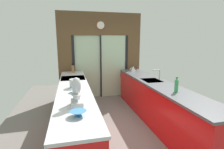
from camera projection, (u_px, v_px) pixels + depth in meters
ground_plane at (114, 120)px, 4.11m from camera, size 5.04×7.60×0.02m
back_wall_unit at (101, 51)px, 5.53m from camera, size 2.64×0.12×2.70m
left_counter_run at (75, 113)px, 3.36m from camera, size 0.62×3.80×0.92m
right_counter_run at (156, 102)px, 3.94m from camera, size 0.62×3.80×0.92m
sink_faucet at (158, 73)px, 4.09m from camera, size 0.19×0.02×0.25m
oven_range at (74, 96)px, 4.43m from camera, size 0.60×0.60×0.92m
mixing_bowl_near at (78, 113)px, 2.13m from camera, size 0.21×0.21×0.07m
mixing_bowl_far at (75, 91)px, 3.12m from camera, size 0.19×0.19×0.06m
knife_block at (73, 69)px, 5.03m from camera, size 0.08×0.14×0.30m
stand_mixer at (77, 95)px, 2.45m from camera, size 0.17×0.27×0.42m
stock_pot at (75, 83)px, 3.43m from camera, size 0.21×0.21×0.20m
kettle at (133, 69)px, 5.25m from camera, size 0.24×0.16×0.18m
soap_bottle at (176, 86)px, 3.13m from camera, size 0.07×0.07×0.27m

